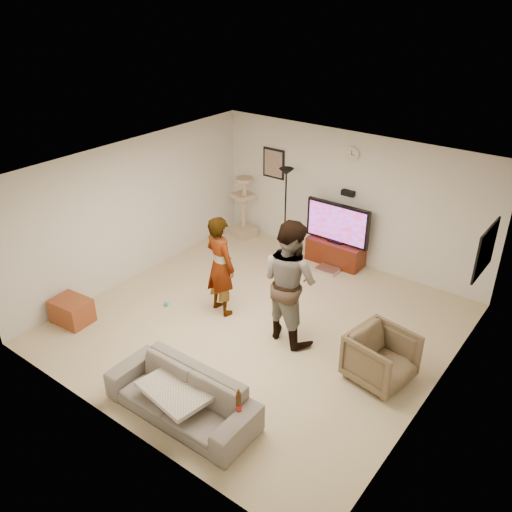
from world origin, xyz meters
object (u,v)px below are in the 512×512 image
Objects in this scene: person_left at (220,266)px; sofa at (181,396)px; person_right at (290,281)px; tv at (338,223)px; armchair at (381,357)px; floor_lamp at (285,213)px; tv_stand at (335,252)px; side_table at (72,311)px; beer_bottle at (239,402)px; cat_tree at (243,207)px.

sofa is (1.13, -2.08, -0.55)m from person_left.
tv is at bearing -64.39° from person_right.
person_left is 2.10× the size of armchair.
person_right is 1.66m from armchair.
tv is at bearing 14.80° from floor_lamp.
person_right is at bearing -76.41° from tv_stand.
side_table is (-1.68, -1.67, -0.64)m from person_left.
floor_lamp is (-1.00, -0.26, 0.65)m from tv_stand.
side_table is at bearing 57.97° from person_left.
beer_bottle is at bearing -0.78° from sofa.
sofa is at bearing -71.44° from floor_lamp.
cat_tree is 1.67× the size of armchair.
armchair is at bearing -29.75° from cat_tree.
tv_stand is at bearing 14.80° from floor_lamp.
cat_tree is at bearing 70.19° from armchair.
tv_stand is 0.65× the size of person_left.
person_left reaches higher than side_table.
person_left is (1.48, -2.45, 0.17)m from cat_tree.
floor_lamp reaches higher than tv.
side_table is (-2.81, 0.41, -0.09)m from sofa.
person_left is 6.69× the size of beer_bottle.
tv reaches higher than sofa.
person_right is (1.60, -2.23, 0.09)m from floor_lamp.
cat_tree reaches higher than armchair.
tv is 0.73× the size of floor_lamp.
side_table is (-2.93, -1.75, -0.76)m from person_right.
cat_tree is at bearing -28.86° from person_right.
tv is 4.71m from sofa.
person_left is at bearing 15.81° from person_right.
floor_lamp reaches higher than cat_tree.
person_right is at bearing -163.11° from person_left.
side_table is at bearing -92.74° from cat_tree.
tv_stand is 0.85× the size of tv.
tv_stand is 4.68m from sofa.
tv is 0.64× the size of sofa.
floor_lamp reaches higher than tv_stand.
side_table is (-0.20, -4.12, -0.47)m from cat_tree.
tv is 2.14× the size of side_table.
side_table is (-2.33, -4.25, -0.03)m from tv_stand.
armchair is at bearing -50.15° from tv_stand.
armchair reaches higher than sofa.
tv reaches higher than tv_stand.
tv reaches higher than armchair.
floor_lamp is at bearing 63.64° from armchair.
tv is 0.76× the size of person_left.
tv reaches higher than beer_bottle.
cat_tree is at bearing 127.89° from beer_bottle.
person_left is at bearing -104.23° from tv.
floor_lamp is at bearing -165.20° from tv_stand.
person_right reaches higher than cat_tree.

